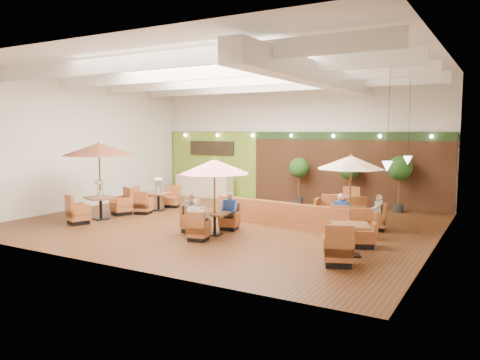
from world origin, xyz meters
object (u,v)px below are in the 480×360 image
Objects in this scene: table_1 at (213,179)px; diner_3 at (341,209)px; table_4 at (351,240)px; diner_4 at (377,208)px; diner_2 at (191,209)px; topiary_1 at (349,171)px; diner_0 at (198,215)px; table_2 at (351,177)px; table_0 at (99,161)px; table_5 at (342,207)px; topiary_0 at (299,169)px; service_counter at (204,185)px; table_3 at (154,199)px; diner_1 at (229,207)px; booth_divider at (289,215)px; topiary_2 at (400,170)px.

table_1 is 2.99× the size of diner_3.
table_4 is 3.53m from diner_4.
topiary_1 is at bearing 149.16° from diner_2.
diner_2 is (-0.89, 0.89, -0.01)m from diner_0.
table_2 is 5.39m from diner_0.
diner_2 is (4.21, -0.11, -1.41)m from table_0.
topiary_0 is at bearing 136.64° from table_5.
topiary_0 is 6.00m from diner_4.
table_5 is (-1.90, 5.21, -0.01)m from table_4.
diner_3 is (8.50, -4.68, 0.19)m from service_counter.
table_1 is 5.49m from diner_4.
table_3 is at bearing -132.87° from diner_2.
diner_4 is (4.26, 2.33, -0.01)m from diner_1.
diner_2 reaches higher than booth_divider.
topiary_1 is at bearing 180.00° from topiary_2.
diner_0 is at bearing -117.05° from table_5.
table_5 is 3.35× the size of diner_3.
table_1 is 1.19× the size of topiary_0.
service_counter is at bearing -178.42° from topiary_1.
diner_4 is at bearing 28.27° from booth_divider.
topiary_1 is at bearing 60.88° from table_1.
table_0 is at bearing -124.86° from topiary_0.
booth_divider is 3.05m from table_1.
topiary_1 is at bearing 0.00° from topiary_0.
topiary_1 reaches higher than table_4.
diner_0 is 1.12× the size of diner_4.
diner_3 is (3.35, 1.42, 0.02)m from diner_1.
booth_divider is 7.83× the size of diner_1.
table_2 is 3.90m from table_4.
table_2 is at bearing -67.97° from table_5.
diner_3 is (0.00, -0.91, -0.94)m from table_2.
diner_3 is (0.81, -2.62, 0.38)m from table_5.
table_3 is at bearing -42.24° from diner_1.
table_4 is at bearing -33.88° from booth_divider.
diner_1 is (0.17, -6.30, -0.80)m from topiary_0.
table_0 is 5.06m from table_1.
table_5 is 6.01m from diner_2.
topiary_1 is at bearing 84.09° from table_4.
diner_2 is at bearing 167.67° from table_1.
diner_3 is (-0.82, -4.88, -0.93)m from topiary_2.
diner_3 is at bearing 110.43° from diner_2.
topiary_2 reaches higher than topiary_1.
diner_0 is at bearing -53.23° from table_3.
diner_0 is at bearing 128.95° from diner_4.
table_5 is 2.45m from diner_4.
diner_1 is (5.10, 0.78, -1.42)m from table_0.
table_1 is at bearing -106.84° from topiary_1.
table_1 is 7.19m from topiary_0.
diner_4 reaches higher than service_counter.
table_0 reaches higher than booth_divider.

